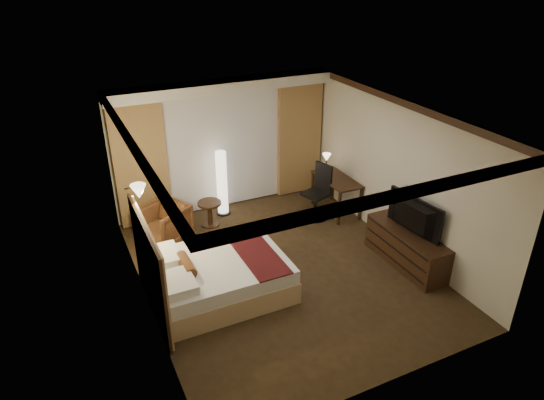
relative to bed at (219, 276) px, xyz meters
name	(u,v)px	position (x,y,z in m)	size (l,w,h in m)	color
floor	(282,270)	(1.16, 0.12, -0.30)	(4.50, 5.50, 0.01)	#302212
ceiling	(284,116)	(1.16, 0.12, 2.40)	(4.50, 5.50, 0.01)	white
back_wall	(222,144)	(1.16, 2.87, 1.05)	(4.50, 0.02, 2.70)	beige
left_wall	(140,230)	(-1.09, 0.12, 1.05)	(0.02, 5.50, 2.70)	beige
right_wall	(397,174)	(3.41, 0.12, 1.05)	(0.02, 5.50, 2.70)	beige
crown_molding	(284,120)	(1.16, 0.12, 2.34)	(4.50, 5.50, 0.12)	black
soffit	(224,86)	(1.16, 2.62, 2.30)	(4.50, 0.50, 0.20)	white
curtain_sheer	(224,150)	(1.16, 2.79, 0.95)	(2.48, 0.04, 2.45)	silver
curtain_left_drape	(141,165)	(-0.54, 2.73, 0.95)	(1.00, 0.14, 2.45)	#A3884A
curtain_right_drape	(299,139)	(2.86, 2.73, 0.95)	(1.00, 0.14, 2.45)	#A3884A
wall_sconce	(139,192)	(-0.93, 0.80, 1.32)	(0.24, 0.24, 0.24)	white
bed	(219,276)	(0.00, 0.00, 0.00)	(2.06, 1.60, 0.60)	white
headboard	(150,269)	(-1.04, 0.00, 0.45)	(0.12, 1.90, 1.50)	tan
armchair	(164,222)	(-0.39, 1.93, 0.10)	(0.77, 0.72, 0.80)	#542A19
side_table	(210,214)	(0.56, 2.10, -0.04)	(0.47, 0.47, 0.51)	black
floor_lamp	(222,183)	(0.97, 2.46, 0.39)	(0.29, 0.29, 1.38)	white
desk	(336,195)	(3.11, 1.55, 0.07)	(0.55, 1.16, 0.75)	black
desk_lamp	(326,163)	(3.11, 1.98, 0.62)	(0.18, 0.18, 0.34)	#FFD899
office_chair	(316,192)	(2.60, 1.50, 0.26)	(0.54, 0.54, 1.13)	black
dresser	(406,248)	(3.16, -0.63, 0.02)	(0.50, 1.64, 0.64)	black
television	(410,215)	(3.13, -0.63, 0.67)	(1.14, 0.66, 0.15)	black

